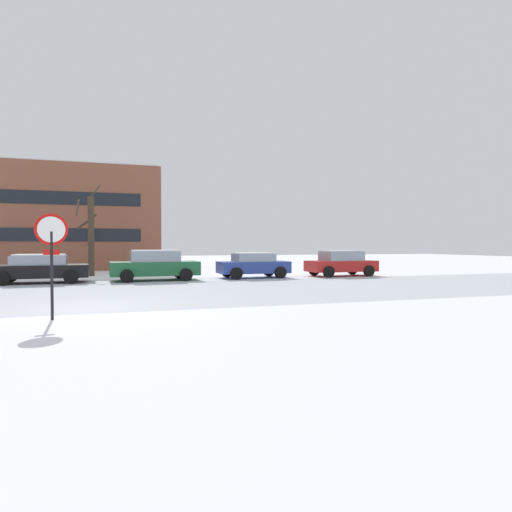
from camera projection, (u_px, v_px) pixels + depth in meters
ground_plane at (89, 309)px, 12.36m from camera, size 120.00×120.00×0.00m
road_surface at (95, 295)px, 15.91m from camera, size 80.00×9.44×0.00m
stop_sign at (51, 245)px, 10.51m from camera, size 0.74×0.20×2.56m
parked_car_black at (40, 268)px, 20.65m from camera, size 4.37×2.27×1.37m
parked_car_green at (155, 265)px, 22.21m from camera, size 4.42×2.27×1.55m
parked_car_blue at (253, 265)px, 23.95m from camera, size 3.87×2.07×1.39m
parked_car_red at (341, 263)px, 25.41m from camera, size 4.05×2.08×1.50m
tree_far_mid at (91, 234)px, 25.37m from camera, size 1.35×1.52×5.33m
building_far_left at (60, 219)px, 33.55m from camera, size 14.50×8.66×7.58m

